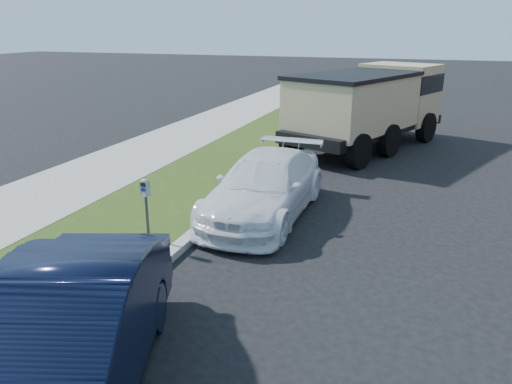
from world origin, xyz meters
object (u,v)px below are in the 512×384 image
(parking_meter, at_px, (146,197))
(navy_sedan, at_px, (62,343))
(dump_truck, at_px, (371,103))
(white_wagon, at_px, (265,186))

(parking_meter, bearing_deg, navy_sedan, -65.98)
(navy_sedan, height_order, dump_truck, dump_truck)
(parking_meter, distance_m, dump_truck, 10.40)
(white_wagon, distance_m, navy_sedan, 6.34)
(navy_sedan, distance_m, dump_truck, 14.06)
(parking_meter, relative_size, navy_sedan, 0.27)
(parking_meter, bearing_deg, white_wagon, 61.42)
(parking_meter, relative_size, white_wagon, 0.27)
(navy_sedan, xyz_separation_m, dump_truck, (1.52, 13.96, 0.76))
(navy_sedan, bearing_deg, dump_truck, 64.36)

